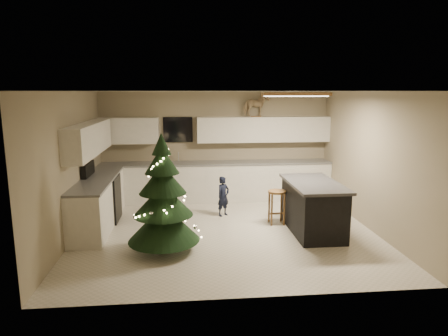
{
  "coord_description": "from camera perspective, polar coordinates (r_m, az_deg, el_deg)",
  "views": [
    {
      "loc": [
        -0.74,
        -7.14,
        2.59
      ],
      "look_at": [
        0.0,
        0.35,
        1.15
      ],
      "focal_mm": 32.0,
      "sensor_mm": 36.0,
      "label": 1
    }
  ],
  "objects": [
    {
      "name": "ground_plane",
      "position": [
        7.63,
        0.26,
        -9.01
      ],
      "size": [
        5.5,
        5.5,
        0.0
      ],
      "primitive_type": "plane",
      "color": "beige"
    },
    {
      "name": "room_shell",
      "position": [
        7.23,
        0.45,
        4.16
      ],
      "size": [
        5.52,
        5.02,
        2.61
      ],
      "color": "gray",
      "rests_on": "ground_plane"
    },
    {
      "name": "cabinetry",
      "position": [
        8.98,
        -6.61,
        -1.01
      ],
      "size": [
        5.5,
        3.2,
        2.0
      ],
      "color": "silver",
      "rests_on": "ground_plane"
    },
    {
      "name": "island",
      "position": [
        7.66,
        12.57,
        -5.43
      ],
      "size": [
        0.9,
        1.7,
        0.95
      ],
      "color": "black",
      "rests_on": "ground_plane"
    },
    {
      "name": "bar_stool",
      "position": [
        7.98,
        7.55,
        -4.4
      ],
      "size": [
        0.35,
        0.35,
        0.67
      ],
      "rotation": [
        0.0,
        0.0,
        -0.12
      ],
      "color": "brown",
      "rests_on": "ground_plane"
    },
    {
      "name": "christmas_tree",
      "position": [
        6.59,
        -8.69,
        -5.03
      ],
      "size": [
        1.22,
        1.18,
        1.96
      ],
      "rotation": [
        0.0,
        0.0,
        0.0
      ],
      "color": "#3F2816",
      "rests_on": "ground_plane"
    },
    {
      "name": "toddler",
      "position": [
        8.44,
        -0.11,
        -4.06
      ],
      "size": [
        0.37,
        0.35,
        0.84
      ],
      "primitive_type": "imported",
      "rotation": [
        0.0,
        0.0,
        0.65
      ],
      "color": "black",
      "rests_on": "ground_plane"
    },
    {
      "name": "rocking_horse",
      "position": [
        9.62,
        4.61,
        8.93
      ],
      "size": [
        0.67,
        0.48,
        0.53
      ],
      "rotation": [
        0.0,
        0.0,
        1.94
      ],
      "color": "brown",
      "rests_on": "cabinetry"
    }
  ]
}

